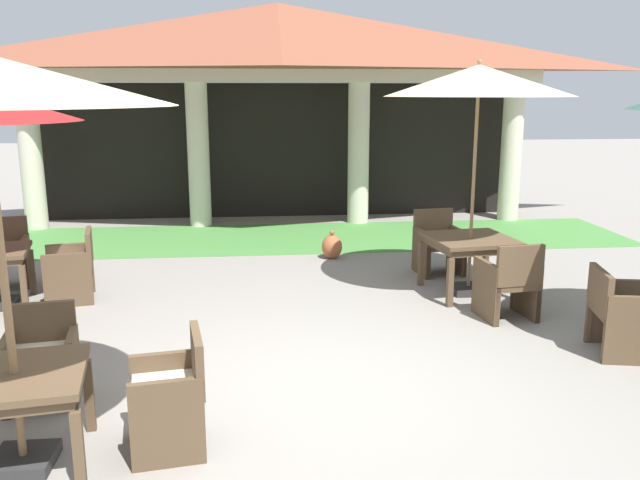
{
  "coord_description": "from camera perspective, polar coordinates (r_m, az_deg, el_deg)",
  "views": [
    {
      "loc": [
        -0.45,
        -5.27,
        2.55
      ],
      "look_at": [
        0.23,
        1.72,
        0.97
      ],
      "focal_mm": 36.89,
      "sensor_mm": 36.0,
      "label": 1
    }
  ],
  "objects": [
    {
      "name": "patio_table_mid_left",
      "position": [
        5.01,
        -24.89,
        -11.45
      ],
      "size": [
        1.04,
        1.04,
        0.7
      ],
      "rotation": [
        0.0,
        0.0,
        0.16
      ],
      "color": "brown",
      "rests_on": "ground"
    },
    {
      "name": "patio_chair_mid_left_east",
      "position": [
        5.0,
        -12.81,
        -13.02
      ],
      "size": [
        0.6,
        0.64,
        0.87
      ],
      "rotation": [
        0.0,
        0.0,
        -4.56
      ],
      "color": "brown",
      "rests_on": "ground"
    },
    {
      "name": "patio_umbrella_near_foreground",
      "position": [
        8.42,
        13.6,
        13.13
      ],
      "size": [
        2.31,
        2.31,
        2.94
      ],
      "color": "#2D2D2D",
      "rests_on": "ground"
    },
    {
      "name": "terracotta_urn",
      "position": [
        10.29,
        1.05,
        -0.57
      ],
      "size": [
        0.32,
        0.32,
        0.46
      ],
      "color": "#9E5633",
      "rests_on": "ground"
    },
    {
      "name": "patio_chair_near_foreground_north",
      "position": [
        9.58,
        10.23,
        -0.38
      ],
      "size": [
        0.68,
        0.65,
        0.9
      ],
      "rotation": [
        0.0,
        0.0,
        -3.01
      ],
      "color": "brown",
      "rests_on": "ground"
    },
    {
      "name": "patio_chair_mid_right_east",
      "position": [
        8.76,
        -20.7,
        -2.28
      ],
      "size": [
        0.68,
        0.72,
        0.88
      ],
      "rotation": [
        0.0,
        0.0,
        -4.51
      ],
      "color": "brown",
      "rests_on": "ground"
    },
    {
      "name": "patio_chair_mid_right_north",
      "position": [
        9.75,
        -25.78,
        -1.19
      ],
      "size": [
        0.72,
        0.61,
        0.91
      ],
      "rotation": [
        0.0,
        0.0,
        -2.94
      ],
      "color": "brown",
      "rests_on": "ground"
    },
    {
      "name": "patio_chair_near_foreground_south",
      "position": [
        7.82,
        16.03,
        -3.62
      ],
      "size": [
        0.64,
        0.66,
        0.92
      ],
      "rotation": [
        0.0,
        0.0,
        0.13
      ],
      "color": "brown",
      "rests_on": "ground"
    },
    {
      "name": "patio_chair_far_back_west",
      "position": [
        7.18,
        24.69,
        -5.78
      ],
      "size": [
        0.68,
        0.74,
        0.86
      ],
      "rotation": [
        0.0,
        0.0,
        -1.77
      ],
      "color": "brown",
      "rests_on": "ground"
    },
    {
      "name": "ground_plane",
      "position": [
        5.88,
        -0.58,
        -13.05
      ],
      "size": [
        60.0,
        60.0,
        0.0
      ],
      "primitive_type": "plane",
      "color": "gray"
    },
    {
      "name": "background_pavilion",
      "position": [
        12.94,
        -3.68,
        15.65
      ],
      "size": [
        10.52,
        2.79,
        4.17
      ],
      "color": "beige",
      "rests_on": "ground"
    },
    {
      "name": "patio_chair_mid_left_north",
      "position": [
        6.02,
        -23.03,
        -9.46
      ],
      "size": [
        0.64,
        0.57,
        0.82
      ],
      "rotation": [
        0.0,
        0.0,
        -2.98
      ],
      "color": "brown",
      "rests_on": "ground"
    },
    {
      "name": "lawn_strip",
      "position": [
        11.79,
        -3.22,
        0.2
      ],
      "size": [
        12.32,
        2.56,
        0.01
      ],
      "primitive_type": "cube",
      "color": "#47843D",
      "rests_on": "ground"
    },
    {
      "name": "patio_table_near_foreground",
      "position": [
        8.64,
        12.91,
        -0.39
      ],
      "size": [
        1.14,
        1.14,
        0.74
      ],
      "rotation": [
        0.0,
        0.0,
        0.13
      ],
      "color": "brown",
      "rests_on": "ground"
    }
  ]
}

